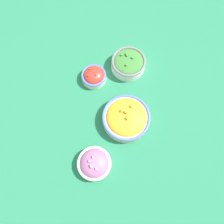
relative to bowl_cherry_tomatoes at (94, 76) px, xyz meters
name	(u,v)px	position (x,y,z in m)	size (l,w,h in m)	color
ground_plane	(112,114)	(0.19, 0.03, -0.03)	(3.00, 3.00, 0.00)	#23704C
bowl_cherry_tomatoes	(94,76)	(0.00, 0.00, 0.00)	(0.11, 0.11, 0.06)	silver
bowl_squash	(126,118)	(0.23, 0.08, 0.01)	(0.20, 0.20, 0.08)	beige
bowl_red_onion	(94,163)	(0.38, -0.09, 0.00)	(0.14, 0.14, 0.07)	#B2C1CC
bowl_broccoli	(128,63)	(-0.02, 0.17, 0.01)	(0.16, 0.16, 0.07)	white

